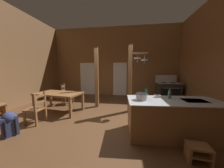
# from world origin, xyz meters

# --- Properties ---
(ground_plane) EXTENTS (8.46, 8.06, 0.10)m
(ground_plane) POSITION_xyz_m (0.00, 0.00, -0.05)
(ground_plane) COLOR brown
(wall_back) EXTENTS (8.46, 0.14, 4.21)m
(wall_back) POSITION_xyz_m (0.00, 3.70, 2.11)
(wall_back) COLOR brown
(wall_back) RESTS_ON ground_plane
(glazed_door_back_left) EXTENTS (1.00, 0.01, 2.05)m
(glazed_door_back_left) POSITION_xyz_m (-1.72, 3.63, 1.02)
(glazed_door_back_left) COLOR white
(glazed_door_back_left) RESTS_ON ground_plane
(glazed_panel_back_right) EXTENTS (0.84, 0.01, 2.05)m
(glazed_panel_back_right) POSITION_xyz_m (0.38, 3.63, 1.02)
(glazed_panel_back_right) COLOR white
(glazed_panel_back_right) RESTS_ON ground_plane
(kitchen_island) EXTENTS (2.22, 1.11, 0.89)m
(kitchen_island) POSITION_xyz_m (1.99, -0.63, 0.45)
(kitchen_island) COLOR brown
(kitchen_island) RESTS_ON ground_plane
(stove_range) EXTENTS (1.18, 0.88, 1.32)m
(stove_range) POSITION_xyz_m (3.02, 2.88, 0.48)
(stove_range) COLOR #2E2E2E
(stove_range) RESTS_ON ground_plane
(support_post_with_pot_rack) EXTENTS (0.70, 0.27, 2.56)m
(support_post_with_pot_rack) POSITION_xyz_m (1.01, 0.84, 1.39)
(support_post_with_pot_rack) COLOR brown
(support_post_with_pot_rack) RESTS_ON ground_plane
(support_post_center) EXTENTS (0.14, 0.14, 2.56)m
(support_post_center) POSITION_xyz_m (-0.44, 1.24, 1.28)
(support_post_center) COLOR brown
(support_post_center) RESTS_ON ground_plane
(step_stool) EXTENTS (0.39, 0.32, 0.30)m
(step_stool) POSITION_xyz_m (2.15, -1.42, 0.18)
(step_stool) COLOR brown
(step_stool) RESTS_ON ground_plane
(dining_table) EXTENTS (1.81, 1.13, 0.74)m
(dining_table) POSITION_xyz_m (-1.72, 0.46, 0.65)
(dining_table) COLOR brown
(dining_table) RESTS_ON ground_plane
(ladderback_chair_near_window) EXTENTS (0.54, 0.54, 0.95)m
(ladderback_chair_near_window) POSITION_xyz_m (-1.96, 1.40, 0.45)
(ladderback_chair_near_window) COLOR brown
(ladderback_chair_near_window) RESTS_ON ground_plane
(ladderback_chair_by_post) EXTENTS (0.45, 0.45, 0.95)m
(ladderback_chair_by_post) POSITION_xyz_m (-1.82, -0.52, 0.45)
(ladderback_chair_by_post) COLOR brown
(ladderback_chair_by_post) RESTS_ON ground_plane
(backpack) EXTENTS (0.38, 0.39, 0.60)m
(backpack) POSITION_xyz_m (-1.95, -1.21, 0.31)
(backpack) COLOR navy
(backpack) RESTS_ON ground_plane
(stockpot_on_counter) EXTENTS (0.34, 0.27, 0.16)m
(stockpot_on_counter) POSITION_xyz_m (1.23, -0.71, 0.97)
(stockpot_on_counter) COLOR #B7BABF
(stockpot_on_counter) RESTS_ON kitchen_island
(mixing_bowl_on_counter) EXTENTS (0.16, 0.16, 0.06)m
(mixing_bowl_on_counter) POSITION_xyz_m (1.67, -0.40, 0.92)
(mixing_bowl_on_counter) COLOR silver
(mixing_bowl_on_counter) RESTS_ON kitchen_island
(bottle_tall_on_counter) EXTENTS (0.07, 0.07, 0.27)m
(bottle_tall_on_counter) POSITION_xyz_m (1.94, -0.49, 1.00)
(bottle_tall_on_counter) COLOR #2D5638
(bottle_tall_on_counter) RESTS_ON kitchen_island
(bottle_short_on_counter) EXTENTS (0.07, 0.07, 0.30)m
(bottle_short_on_counter) POSITION_xyz_m (1.36, -0.54, 1.01)
(bottle_short_on_counter) COLOR #2D5638
(bottle_short_on_counter) RESTS_ON kitchen_island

